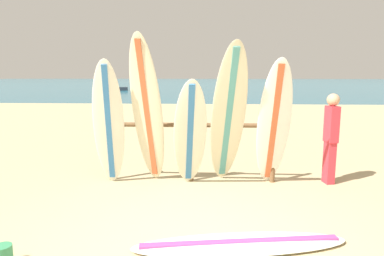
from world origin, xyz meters
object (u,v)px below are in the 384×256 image
Objects in this scene: surfboard_rack at (191,139)px; surfboard_leaning_center_right at (274,125)px; small_boat_offshore at (112,88)px; beachgoer_standing at (331,135)px; sand_bucket at (3,255)px; surfboard_leaning_far_left at (109,124)px; surfboard_lying_on_sand at (240,244)px; surfboard_leaning_center_left at (190,134)px; surfboard_leaning_center at (228,117)px; surfboard_leaning_left at (147,112)px.

surfboard_leaning_center_right reaches higher than surfboard_rack.
beachgoer_standing is at bearing -67.60° from small_boat_offshore.
sand_bucket is (8.32, -33.33, -0.15)m from small_boat_offshore.
surfboard_leaning_far_left is 0.68× the size of small_boat_offshore.
surfboard_leaning_far_left is at bearing 135.69° from surfboard_lying_on_sand.
surfboard_lying_on_sand is at bearing 11.30° from sand_bucket.
surfboard_rack is 1.61× the size of surfboard_leaning_center_left.
surfboard_leaning_center is 1.53× the size of beachgoer_standing.
surfboard_leaning_left is at bearing 124.08° from surfboard_lying_on_sand.
small_boat_offshore is at bearing 108.12° from surfboard_leaning_center_left.
surfboard_leaning_left is 1.62× the size of beachgoer_standing.
surfboard_leaning_left is 3.22m from beachgoer_standing.
surfboard_leaning_center_right reaches higher than surfboard_leaning_center_left.
sand_bucket is at bearing -98.96° from surfboard_leaning_far_left.
surfboard_rack is at bearing -71.65° from small_boat_offshore.
surfboard_leaning_far_left is at bearing -179.72° from surfboard_leaning_center_right.
surfboard_leaning_center_left is at bearing -11.35° from surfboard_leaning_left.
surfboard_leaning_center_right is 1.14m from beachgoer_standing.
surfboard_leaning_center reaches higher than sand_bucket.
surfboard_leaning_center reaches higher than surfboard_leaning_far_left.
surfboard_leaning_far_left is 2.02m from surfboard_leaning_center.
surfboard_leaning_center_right is at bearing -1.56° from surfboard_leaning_left.
surfboard_leaning_center_right is at bearing 38.58° from sand_bucket.
surfboard_leaning_far_left is 0.84× the size of surfboard_leaning_left.
surfboard_rack is at bearing 21.19° from surfboard_leaning_left.
surfboard_leaning_far_left is 0.86× the size of surfboard_lying_on_sand.
surfboard_leaning_far_left is at bearing 176.88° from surfboard_leaning_center_left.
surfboard_rack is at bearing 166.27° from surfboard_leaning_center_right.
surfboard_leaning_left reaches higher than surfboard_leaning_center_right.
surfboard_rack is 0.94m from surfboard_leaning_left.
surfboard_leaning_far_left is at bearing 81.04° from sand_bucket.
surfboard_leaning_center_left is at bearing -89.62° from surfboard_rack.
beachgoer_standing is 32.95m from small_boat_offshore.
surfboard_leaning_center_right is (0.75, 0.01, -0.13)m from surfboard_leaning_center.
small_boat_offshore is at bearing 106.96° from surfboard_leaning_left.
surfboard_rack is 14.45× the size of sand_bucket.
surfboard_leaning_left is 1.38× the size of surfboard_leaning_center_left.
small_boat_offshore is at bearing 110.47° from surfboard_leaning_center_right.
surfboard_leaning_center_right reaches higher than beachgoer_standing.
sand_bucket is (-0.40, -2.52, -0.99)m from surfboard_leaning_far_left.
surfboard_leaning_left is 1.18× the size of surfboard_leaning_center_right.
surfboard_rack reaches higher than surfboard_lying_on_sand.
surfboard_leaning_center_left is (1.39, -0.08, -0.15)m from surfboard_leaning_far_left.
surfboard_lying_on_sand is at bearing -88.52° from surfboard_leaning_center.
surfboard_leaning_center_left is 0.77× the size of surfboard_leaning_center.
surfboard_leaning_center is 2.35m from surfboard_lying_on_sand.
surfboard_rack is 1.89× the size of beachgoer_standing.
surfboard_leaning_center_left is 32.51m from small_boat_offshore.
beachgoer_standing is at bearing 9.83° from surfboard_leaning_center_left.
beachgoer_standing reaches higher than sand_bucket.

